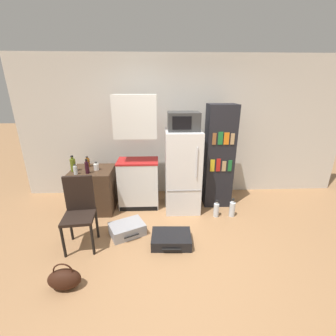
# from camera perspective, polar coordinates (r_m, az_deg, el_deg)

# --- Properties ---
(ground_plane) EXTENTS (24.00, 24.00, 0.00)m
(ground_plane) POSITION_cam_1_polar(r_m,az_deg,el_deg) (3.21, 3.94, -21.01)
(ground_plane) COLOR #A3754C
(wall_back) EXTENTS (6.40, 0.10, 2.68)m
(wall_back) POSITION_cam_1_polar(r_m,az_deg,el_deg) (4.51, 4.19, 10.08)
(wall_back) COLOR beige
(wall_back) RESTS_ON ground_plane
(side_table) EXTENTS (0.70, 0.65, 0.76)m
(side_table) POSITION_cam_1_polar(r_m,az_deg,el_deg) (4.23, -18.24, -5.20)
(side_table) COLOR #422D1E
(side_table) RESTS_ON ground_plane
(kitchen_hutch) EXTENTS (0.72, 0.46, 1.99)m
(kitchen_hutch) POSITION_cam_1_polar(r_m,az_deg,el_deg) (3.98, -7.75, 2.47)
(kitchen_hutch) COLOR silver
(kitchen_hutch) RESTS_ON ground_plane
(refrigerator) EXTENTS (0.59, 0.68, 1.43)m
(refrigerator) POSITION_cam_1_polar(r_m,az_deg,el_deg) (3.96, 3.67, -0.70)
(refrigerator) COLOR white
(refrigerator) RESTS_ON ground_plane
(microwave) EXTENTS (0.51, 0.40, 0.30)m
(microwave) POSITION_cam_1_polar(r_m,az_deg,el_deg) (3.74, 3.96, 11.77)
(microwave) COLOR #333333
(microwave) RESTS_ON refrigerator
(bookshelf) EXTENTS (0.49, 0.39, 1.84)m
(bookshelf) POSITION_cam_1_polar(r_m,az_deg,el_deg) (4.14, 12.77, 2.79)
(bookshelf) COLOR black
(bookshelf) RESTS_ON ground_plane
(bottle_olive_oil) EXTENTS (0.09, 0.09, 0.27)m
(bottle_olive_oil) POSITION_cam_1_polar(r_m,az_deg,el_deg) (4.09, -22.98, 0.78)
(bottle_olive_oil) COLOR #566619
(bottle_olive_oil) RESTS_ON side_table
(bottle_clear_short) EXTENTS (0.06, 0.06, 0.17)m
(bottle_clear_short) POSITION_cam_1_polar(r_m,az_deg,el_deg) (3.94, -22.47, -0.49)
(bottle_clear_short) COLOR silver
(bottle_clear_short) RESTS_ON side_table
(bottle_wine_dark) EXTENTS (0.07, 0.07, 0.24)m
(bottle_wine_dark) POSITION_cam_1_polar(r_m,az_deg,el_deg) (3.90, -19.87, 0.14)
(bottle_wine_dark) COLOR black
(bottle_wine_dark) RESTS_ON side_table
(bottle_amber_beer) EXTENTS (0.08, 0.08, 0.19)m
(bottle_amber_beer) POSITION_cam_1_polar(r_m,az_deg,el_deg) (4.24, -19.76, 1.35)
(bottle_amber_beer) COLOR brown
(bottle_amber_beer) RESTS_ON side_table
(bottle_milk_white) EXTENTS (0.08, 0.08, 0.14)m
(bottle_milk_white) POSITION_cam_1_polar(r_m,az_deg,el_deg) (4.02, -17.76, 0.31)
(bottle_milk_white) COLOR white
(bottle_milk_white) RESTS_ON side_table
(chair) EXTENTS (0.44, 0.44, 0.99)m
(chair) POSITION_cam_1_polar(r_m,az_deg,el_deg) (3.31, -21.60, -9.08)
(chair) COLOR black
(chair) RESTS_ON ground_plane
(suitcase_large_flat) EXTENTS (0.57, 0.44, 0.15)m
(suitcase_large_flat) POSITION_cam_1_polar(r_m,az_deg,el_deg) (3.33, 0.83, -17.59)
(suitcase_large_flat) COLOR black
(suitcase_large_flat) RESTS_ON ground_plane
(suitcase_small_flat) EXTENTS (0.60, 0.54, 0.17)m
(suitcase_small_flat) POSITION_cam_1_polar(r_m,az_deg,el_deg) (3.56, -10.31, -14.98)
(suitcase_small_flat) COLOR #99999E
(suitcase_small_flat) RESTS_ON ground_plane
(handbag) EXTENTS (0.36, 0.20, 0.33)m
(handbag) POSITION_cam_1_polar(r_m,az_deg,el_deg) (2.96, -24.83, -24.20)
(handbag) COLOR #33190F
(handbag) RESTS_ON ground_plane
(water_bottle_front) EXTENTS (0.10, 0.10, 0.33)m
(water_bottle_front) POSITION_cam_1_polar(r_m,az_deg,el_deg) (4.06, 15.99, -9.93)
(water_bottle_front) COLOR silver
(water_bottle_front) RESTS_ON ground_plane
(water_bottle_middle) EXTENTS (0.09, 0.09, 0.31)m
(water_bottle_middle) POSITION_cam_1_polar(r_m,az_deg,el_deg) (3.99, 12.15, -10.28)
(water_bottle_middle) COLOR silver
(water_bottle_middle) RESTS_ON ground_plane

